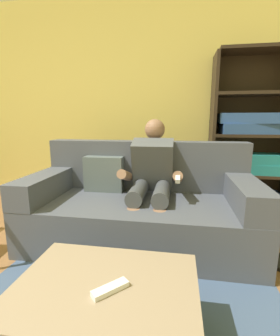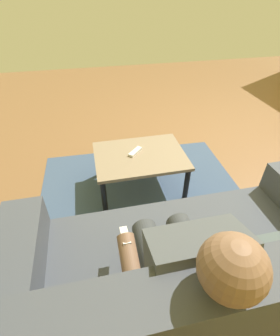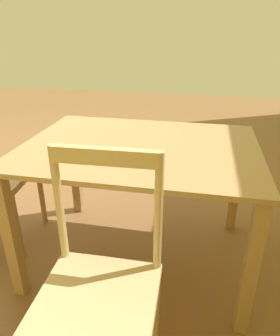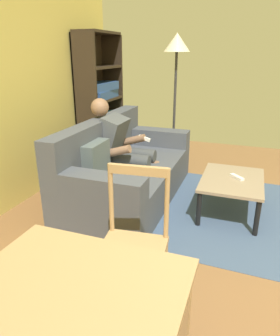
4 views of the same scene
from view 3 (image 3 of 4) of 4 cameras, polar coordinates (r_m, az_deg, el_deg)
ground_plane at (r=3.24m, az=-19.47°, el=-0.60°), size 8.05×8.05×0.00m
dining_table at (r=1.69m, az=0.00°, el=0.83°), size 1.24×0.93×0.74m
dining_chair_near_wall at (r=1.21m, az=-7.54°, el=-21.54°), size 0.43×0.43×0.94m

